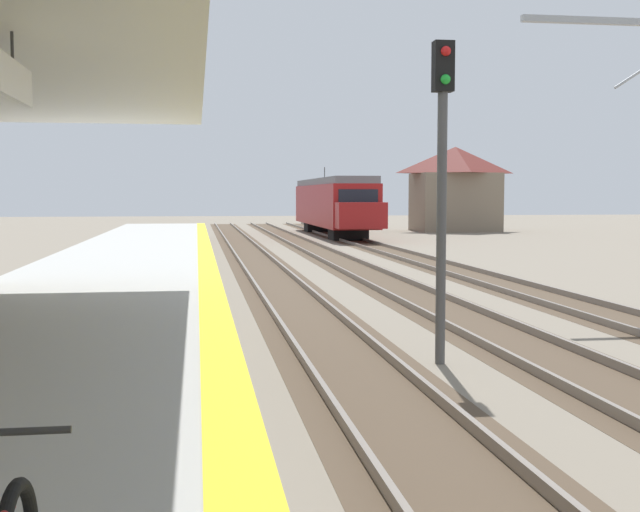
# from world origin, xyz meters

# --- Properties ---
(station_platform) EXTENTS (5.00, 80.00, 0.91)m
(station_platform) POSITION_xyz_m (-2.50, 16.00, 0.45)
(station_platform) COLOR #A8A8A3
(station_platform) RESTS_ON ground
(track_pair_nearest_platform) EXTENTS (2.34, 120.00, 0.16)m
(track_pair_nearest_platform) POSITION_xyz_m (1.90, 20.00, 0.05)
(track_pair_nearest_platform) COLOR #4C3D2D
(track_pair_nearest_platform) RESTS_ON ground
(track_pair_middle) EXTENTS (2.34, 120.00, 0.16)m
(track_pair_middle) POSITION_xyz_m (5.30, 20.00, 0.05)
(track_pair_middle) COLOR #4C3D2D
(track_pair_middle) RESTS_ON ground
(track_pair_far_side) EXTENTS (2.34, 120.00, 0.16)m
(track_pair_far_side) POSITION_xyz_m (8.70, 20.00, 0.05)
(track_pair_far_side) COLOR #4C3D2D
(track_pair_far_side) RESTS_ON ground
(approaching_train) EXTENTS (2.93, 19.60, 4.76)m
(approaching_train) POSITION_xyz_m (8.70, 56.90, 2.18)
(approaching_train) COLOR maroon
(approaching_train) RESTS_ON ground
(rail_signal_post) EXTENTS (0.32, 0.34, 5.20)m
(rail_signal_post) POSITION_xyz_m (3.40, 14.48, 3.19)
(rail_signal_post) COLOR #4C4C4C
(rail_signal_post) RESTS_ON ground
(distant_trackside_house) EXTENTS (6.60, 5.28, 6.40)m
(distant_trackside_house) POSITION_xyz_m (18.94, 62.17, 3.34)
(distant_trackside_house) COLOR #7F705B
(distant_trackside_house) RESTS_ON ground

